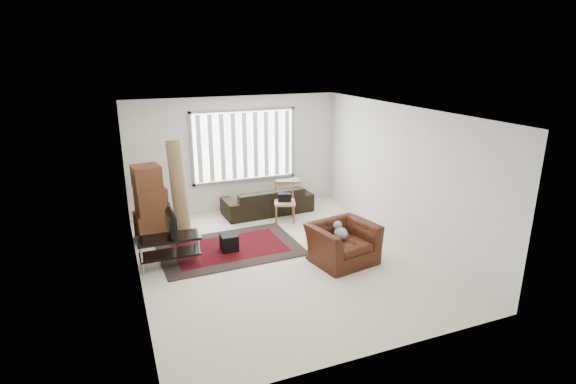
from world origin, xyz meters
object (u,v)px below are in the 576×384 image
object	(u,v)px
moving_boxes	(150,205)
sofa	(267,196)
armchair	(343,240)
tv_stand	(169,245)
side_chair	(285,200)

from	to	relation	value
moving_boxes	sofa	bearing A→B (deg)	12.29
sofa	armchair	bearing A→B (deg)	94.80
tv_stand	moving_boxes	world-z (taller)	moving_boxes
tv_stand	armchair	world-z (taller)	armchair
tv_stand	armchair	size ratio (longest dim) A/B	0.86
tv_stand	side_chair	bearing A→B (deg)	25.92
moving_boxes	side_chair	distance (m)	2.89
side_chair	armchair	xyz separation A→B (m)	(0.20, -2.34, -0.06)
tv_stand	sofa	world-z (taller)	sofa
moving_boxes	sofa	world-z (taller)	moving_boxes
side_chair	armchair	world-z (taller)	side_chair
tv_stand	side_chair	world-z (taller)	side_chair
moving_boxes	side_chair	xyz separation A→B (m)	(2.88, -0.04, -0.24)
moving_boxes	side_chair	world-z (taller)	moving_boxes
sofa	side_chair	world-z (taller)	side_chair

